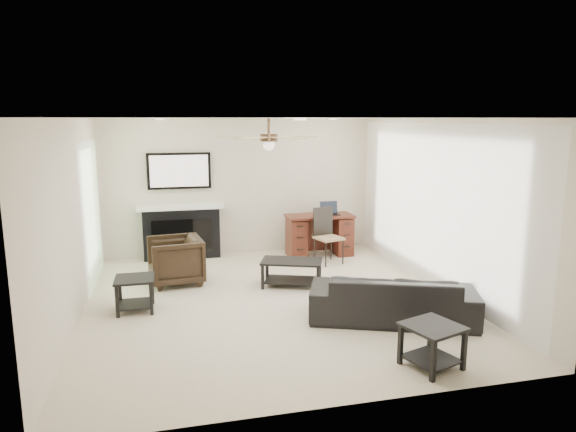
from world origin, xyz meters
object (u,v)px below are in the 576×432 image
at_px(sofa, 393,297).
at_px(coffee_table, 292,273).
at_px(fireplace_unit, 181,206).
at_px(desk, 319,235).
at_px(armchair, 175,260).

distance_m(sofa, coffee_table, 1.84).
xyz_separation_m(coffee_table, fireplace_unit, (-1.54, 2.01, 0.75)).
distance_m(coffee_table, fireplace_unit, 2.64).
relative_size(coffee_table, desk, 0.74).
distance_m(fireplace_unit, desk, 2.57).
bearing_deg(sofa, coffee_table, -39.34).
bearing_deg(desk, fireplace_unit, 170.92).
xyz_separation_m(fireplace_unit, desk, (2.48, -0.40, -0.57)).
bearing_deg(armchair, sofa, 43.64).
height_order(coffee_table, desk, desk).
bearing_deg(coffee_table, armchair, -177.38).
bearing_deg(sofa, fireplace_unit, -34.58).
height_order(coffee_table, fireplace_unit, fireplace_unit).
distance_m(sofa, armchair, 3.37).
distance_m(armchair, coffee_table, 1.79).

